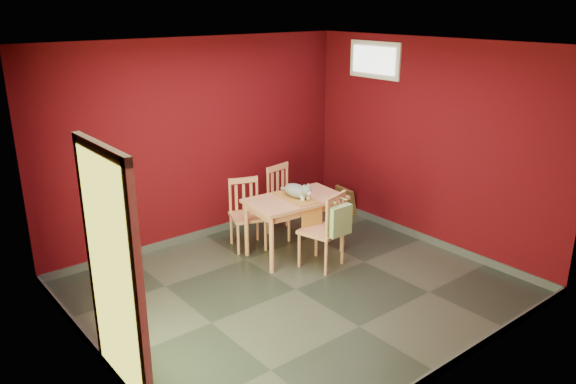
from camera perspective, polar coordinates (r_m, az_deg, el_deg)
ground at (r=6.49m, az=0.80°, el=-9.85°), size 4.50×4.50×0.00m
room_shell at (r=6.46m, az=0.80°, el=-9.46°), size 4.50×4.50×4.50m
doorway at (r=4.66m, az=-17.49°, el=-7.37°), size 0.06×1.01×2.13m
window at (r=8.00m, az=8.77°, el=13.12°), size 0.05×0.90×0.50m
outlet_plate at (r=8.71m, az=0.52°, el=-0.03°), size 0.08×0.02×0.12m
dining_table at (r=7.11m, az=0.73°, el=-1.32°), size 1.27×0.81×0.76m
table_runner at (r=7.01m, az=1.30°, el=-1.22°), size 0.36×0.67×0.33m
chair_far_left at (r=7.41m, az=-4.20°, el=-2.13°), size 0.55×0.55×0.92m
chair_far_right at (r=7.82m, az=-0.26°, el=-0.75°), size 0.52×0.52×0.97m
chair_near at (r=6.83m, az=3.74°, el=-3.78°), size 0.55×0.55×0.97m
tote_bag at (r=6.64m, az=5.31°, el=-2.90°), size 0.31×0.19×0.43m
cat at (r=7.08m, az=0.83°, el=0.39°), size 0.32×0.50×0.23m
picture_frame at (r=8.72m, az=5.89°, el=-0.81°), size 0.17×0.41×0.40m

